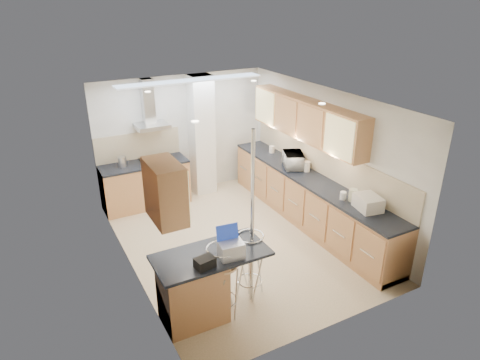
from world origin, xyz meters
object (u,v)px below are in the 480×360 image
bar_stool_near (223,282)px  bar_stool_end (250,265)px  microwave (293,160)px  laptop (231,250)px  bread_bin (368,203)px

bar_stool_near → bar_stool_end: bar_stool_near is taller
bar_stool_end → microwave: bearing=-8.9°
laptop → bar_stool_near: laptop is taller
bread_bin → microwave: bearing=101.7°
laptop → bar_stool_end: 0.77m
bar_stool_near → bar_stool_end: 0.57m
microwave → bar_stool_near: microwave is taller
bar_stool_near → bread_bin: bearing=-0.6°
microwave → laptop: microwave is taller
laptop → bar_stool_end: size_ratio=0.31×
laptop → bread_bin: size_ratio=0.73×
bar_stool_end → bread_bin: 2.08m
bread_bin → bar_stool_near: bearing=-166.7°
microwave → laptop: size_ratio=1.70×
microwave → bar_stool_near: size_ratio=0.49×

